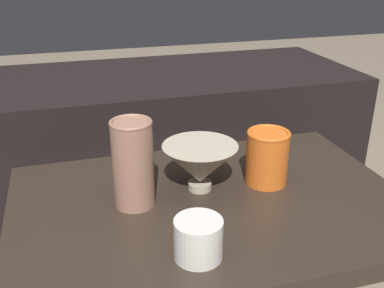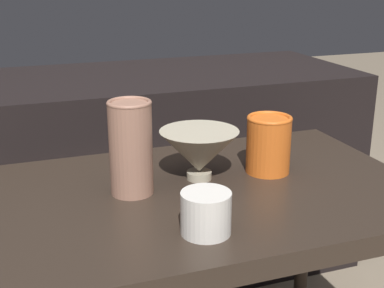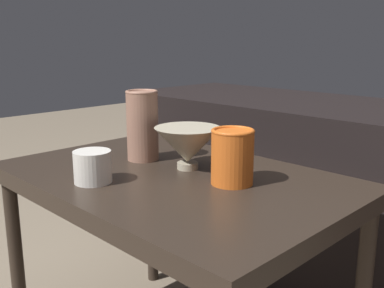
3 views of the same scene
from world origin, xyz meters
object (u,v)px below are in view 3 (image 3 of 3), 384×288
Objects in this scene: bowl at (188,145)px; vase_colorful_right at (232,156)px; cup at (93,167)px; vase_textured_left at (142,125)px.

bowl is 1.32× the size of vase_colorful_right.
vase_colorful_right is 0.30m from cup.
bowl is 0.15m from vase_textured_left.
vase_textured_left reaches higher than bowl.
vase_colorful_right reaches higher than cup.
cup is at bearing -69.87° from vase_textured_left.
vase_colorful_right is at bearing 43.48° from cup.
vase_textured_left is 0.29m from vase_colorful_right.
vase_textured_left is 1.49× the size of vase_colorful_right.
cup is (-0.22, -0.21, -0.03)m from vase_colorful_right.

